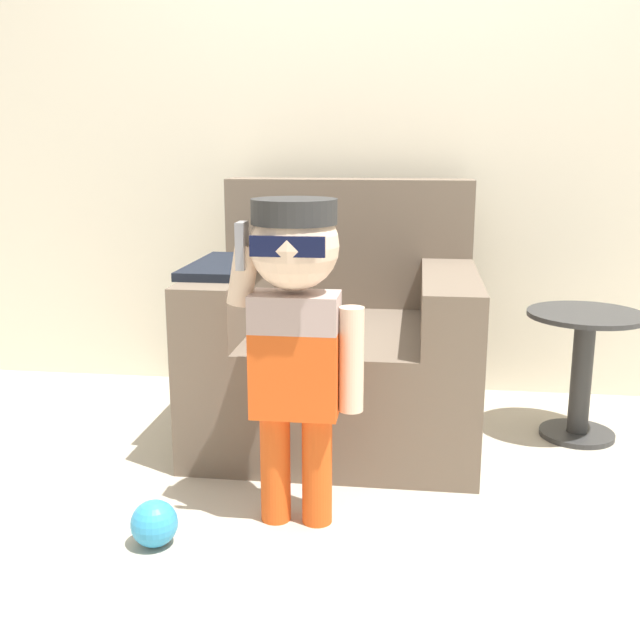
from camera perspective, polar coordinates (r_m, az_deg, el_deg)
ground_plane at (r=2.76m, az=3.13°, el=-10.25°), size 10.00×10.00×0.00m
wall_back at (r=3.37m, az=4.57°, el=16.63°), size 10.00×0.05×2.60m
armchair at (r=2.91m, az=1.47°, el=-2.04°), size 1.04×0.95×0.96m
person_child at (r=2.10m, az=-1.86°, el=0.54°), size 0.39×0.29×0.96m
side_table at (r=3.00m, az=19.37°, el=-3.07°), size 0.43×0.43×0.49m
toy_ball at (r=2.22m, az=-12.51°, el=-14.89°), size 0.13×0.13×0.13m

